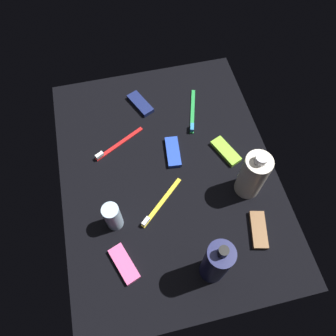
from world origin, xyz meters
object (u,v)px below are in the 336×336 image
Objects in this scene: snack_bar_pink at (124,264)px; toothbrush_yellow at (160,205)px; toothbrush_red at (117,145)px; snack_bar_navy at (140,104)px; lotion_bottle at (216,263)px; deodorant_stick at (113,217)px; snack_bar_blue at (173,152)px; snack_bar_lime at (226,151)px; bodywash_bottle at (253,175)px; toothbrush_green at (193,113)px; snack_bar_brown at (258,230)px.

toothbrush_yellow is at bearing -61.95° from snack_bar_pink.
toothbrush_red is 1.58× the size of snack_bar_navy.
lotion_bottle is 2.08× the size of snack_bar_pink.
deodorant_stick is at bearing -17.63° from snack_bar_pink.
snack_bar_pink is at bearing 152.18° from snack_bar_blue.
toothbrush_red is 1.58× the size of snack_bar_blue.
toothbrush_red is 1.58× the size of snack_bar_lime.
lotion_bottle is 1.52× the size of toothbrush_yellow.
bodywash_bottle is at bearing -125.62° from snack_bar_blue.
bodywash_bottle is at bearing -164.11° from toothbrush_green.
toothbrush_green is at bearing -9.56° from lotion_bottle.
snack_bar_blue is at bearing -48.71° from deodorant_stick.
bodywash_bottle reaches higher than toothbrush_red.
toothbrush_yellow is (-29.29, 17.69, 0.00)cm from toothbrush_green.
snack_bar_brown is 55.58cm from snack_bar_navy.
deodorant_stick is at bearing 92.81° from bodywash_bottle.
snack_bar_pink is 1.00× the size of snack_bar_blue.
lotion_bottle is 47.82cm from toothbrush_red.
snack_bar_lime is 1.00× the size of snack_bar_blue.
snack_bar_lime is at bearing -62.13° from toothbrush_yellow.
snack_bar_lime is 1.00× the size of snack_bar_brown.
snack_bar_pink is at bearing 140.17° from snack_bar_navy.
snack_bar_lime is at bearing 9.97° from bodywash_bottle.
snack_bar_pink is (-43.34, 30.22, 0.14)cm from toothbrush_green.
deodorant_stick is 1.00× the size of snack_bar_pink.
bodywash_bottle is at bearing -171.10° from snack_bar_navy.
toothbrush_green is (49.98, -8.42, -9.01)cm from lotion_bottle.
toothbrush_yellow is 28.23cm from snack_bar_brown.
snack_bar_blue is at bearing 55.46° from snack_bar_lime.
lotion_bottle is 51.48cm from toothbrush_green.
snack_bar_navy is (57.72, 7.78, -8.87)cm from lotion_bottle.
bodywash_bottle is at bearing 167.50° from snack_bar_lime.
snack_bar_brown is (-42.70, -7.15, 0.14)cm from toothbrush_green.
snack_bar_brown is at bearing -143.74° from snack_bar_blue.
toothbrush_green is 43.29cm from snack_bar_brown.
snack_bar_lime and snack_bar_blue have the same top height.
toothbrush_green is 1.69× the size of snack_bar_pink.
snack_bar_navy is (37.03, -1.49, 0.14)cm from toothbrush_yellow.
lotion_bottle is at bearing 163.19° from snack_bar_navy.
snack_bar_brown is at bearing 174.36° from bodywash_bottle.
toothbrush_yellow is at bearing 95.40° from snack_bar_lime.
snack_bar_lime is (12.97, 2.28, -7.48)cm from bodywash_bottle.
toothbrush_yellow is 17.85cm from snack_bar_blue.
snack_bar_navy is at bearing -35.59° from snack_bar_pink.
deodorant_stick is at bearing 87.18° from snack_bar_brown.
toothbrush_red is (43.32, 18.13, -9.01)cm from lotion_bottle.
deodorant_stick is 1.00× the size of snack_bar_navy.
toothbrush_yellow is at bearing 160.27° from snack_bar_blue.
toothbrush_yellow is (0.36, 26.13, -7.62)cm from bodywash_bottle.
toothbrush_red is (24.91, -4.21, -4.60)cm from deodorant_stick.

